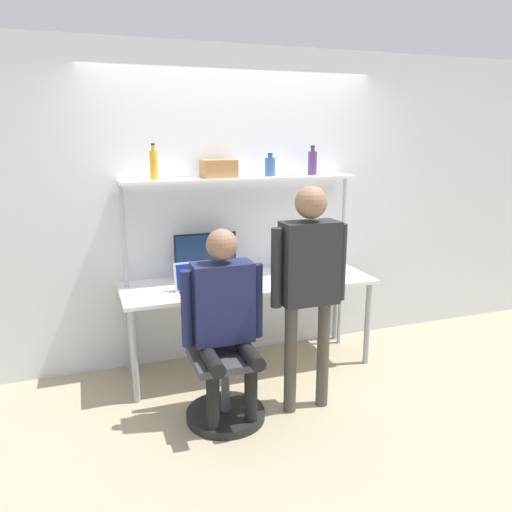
# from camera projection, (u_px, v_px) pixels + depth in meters

# --- Properties ---
(ground_plane) EXTENTS (12.00, 12.00, 0.00)m
(ground_plane) POSITION_uv_depth(u_px,v_px,m) (264.00, 385.00, 4.04)
(ground_plane) COLOR tan
(wall_back) EXTENTS (8.00, 0.06, 2.70)m
(wall_back) POSITION_uv_depth(u_px,v_px,m) (235.00, 207.00, 4.40)
(wall_back) COLOR silver
(wall_back) RESTS_ON ground_plane
(desk) EXTENTS (2.11, 0.70, 0.77)m
(desk) POSITION_uv_depth(u_px,v_px,m) (249.00, 289.00, 4.21)
(desk) COLOR white
(desk) RESTS_ON ground_plane
(shelf_unit) EXTENTS (2.00, 0.32, 1.63)m
(shelf_unit) POSITION_uv_depth(u_px,v_px,m) (242.00, 199.00, 4.19)
(shelf_unit) COLOR white
(shelf_unit) RESTS_ON ground_plane
(monitor) EXTENTS (0.53, 0.19, 0.40)m
(monitor) POSITION_uv_depth(u_px,v_px,m) (206.00, 254.00, 4.21)
(monitor) COLOR black
(monitor) RESTS_ON desk
(laptop) EXTENTS (0.30, 0.23, 0.23)m
(laptop) POSITION_uv_depth(u_px,v_px,m) (195.00, 284.00, 3.89)
(laptop) COLOR silver
(laptop) RESTS_ON desk
(cell_phone) EXTENTS (0.07, 0.15, 0.01)m
(cell_phone) POSITION_uv_depth(u_px,v_px,m) (231.00, 290.00, 3.92)
(cell_phone) COLOR #264C8C
(cell_phone) RESTS_ON desk
(office_chair) EXTENTS (0.56, 0.56, 0.94)m
(office_chair) POSITION_uv_depth(u_px,v_px,m) (224.00, 378.00, 3.54)
(office_chair) COLOR black
(office_chair) RESTS_ON ground_plane
(person_seated) EXTENTS (0.58, 0.47, 1.37)m
(person_seated) POSITION_uv_depth(u_px,v_px,m) (224.00, 311.00, 3.37)
(person_seated) COLOR black
(person_seated) RESTS_ON ground_plane
(person_standing) EXTENTS (0.57, 0.22, 1.64)m
(person_standing) POSITION_uv_depth(u_px,v_px,m) (309.00, 272.00, 3.46)
(person_standing) COLOR #4C473D
(person_standing) RESTS_ON ground_plane
(bottle_blue) EXTENTS (0.09, 0.09, 0.19)m
(bottle_blue) POSITION_uv_depth(u_px,v_px,m) (270.00, 166.00, 4.21)
(bottle_blue) COLOR #335999
(bottle_blue) RESTS_ON shelf_unit
(bottle_purple) EXTENTS (0.08, 0.08, 0.25)m
(bottle_purple) POSITION_uv_depth(u_px,v_px,m) (312.00, 163.00, 4.34)
(bottle_purple) COLOR #593372
(bottle_purple) RESTS_ON shelf_unit
(bottle_amber) EXTENTS (0.06, 0.06, 0.28)m
(bottle_amber) POSITION_uv_depth(u_px,v_px,m) (154.00, 164.00, 3.89)
(bottle_amber) COLOR gold
(bottle_amber) RESTS_ON shelf_unit
(storage_box) EXTENTS (0.28, 0.20, 0.15)m
(storage_box) POSITION_uv_depth(u_px,v_px,m) (219.00, 169.00, 4.07)
(storage_box) COLOR #B27A47
(storage_box) RESTS_ON shelf_unit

